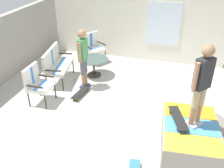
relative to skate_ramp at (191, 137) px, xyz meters
The scene contains 11 objects.
ground_plane 1.60m from the skate_ramp, 72.21° to the left, with size 12.00×12.00×0.10m, color beige.
house_facade 4.81m from the skate_ramp, 24.83° to the left, with size 0.23×6.00×2.49m.
skate_ramp is the anchor object (origin of this frame).
patio_bench 4.37m from the skate_ramp, 64.26° to the left, with size 1.32×0.75×1.02m.
patio_chair_near_house 4.88m from the skate_ramp, 43.56° to the left, with size 0.82×0.80×1.02m.
patio_chair_by_wall 3.93m from the skate_ramp, 79.78° to the left, with size 0.63×0.56×1.02m.
patio_table 3.90m from the skate_ramp, 49.63° to the left, with size 0.90×0.90×0.57m.
person_watching 3.54m from the skate_ramp, 59.44° to the left, with size 0.48×0.24×1.72m.
person_skater 1.26m from the skate_ramp, ahead, with size 0.38×0.36×1.66m.
skateboard_by_bench 3.20m from the skate_ramp, 65.78° to the left, with size 0.82×0.30×0.10m.
skateboard_on_ramp 0.49m from the skate_ramp, 78.34° to the left, with size 0.82×0.45×0.10m.
Camera 1 is at (-4.59, -1.03, 3.71)m, focal length 40.13 mm.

